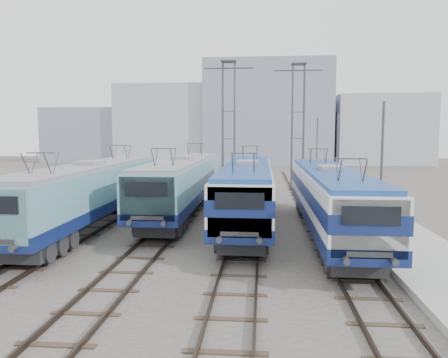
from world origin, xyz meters
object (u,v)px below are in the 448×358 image
Objects in this scene: catenary_tower_east at (298,121)px; mast_front at (381,178)px; mast_mid at (337,161)px; locomotive_center_left at (182,181)px; locomotive_center_right at (247,187)px; catenary_tower_west at (229,121)px; locomotive_far_left at (89,190)px; locomotive_far_right at (330,195)px; mast_rear at (317,153)px.

catenary_tower_east is 22.32m from mast_front.
mast_mid is at bearing 90.00° from mast_front.
locomotive_center_left is 5.36m from locomotive_center_right.
catenary_tower_west is 12.16m from mast_mid.
locomotive_center_left is (4.50, 4.88, 0.01)m from locomotive_far_left.
locomotive_far_left is 2.63× the size of mast_front.
locomotive_center_right is (9.00, 1.97, 0.02)m from locomotive_far_left.
mast_mid is (8.60, -8.00, -3.14)m from catenary_tower_west.
locomotive_center_right is at bearing -32.90° from locomotive_center_left.
locomotive_far_left is 1.53× the size of catenary_tower_east.
locomotive_far_right is at bearing -31.64° from locomotive_center_left.
locomotive_center_right is 17.62m from catenary_tower_east.
locomotive_far_left is 1.53× the size of catenary_tower_west.
locomotive_far_right is at bearing -94.99° from mast_rear.
locomotive_center_right is at bearing -104.41° from catenary_tower_east.
catenary_tower_west is (2.25, 11.63, 4.34)m from locomotive_center_left.
locomotive_far_right is at bearing -101.40° from mast_mid.
mast_rear is at bearing 90.00° from mast_front.
mast_mid and mast_rear have the same top height.
catenary_tower_east is at bearing 101.86° from mast_mid.
mast_mid reaches higher than locomotive_center_right.
mast_rear is (2.10, 2.00, -3.14)m from catenary_tower_east.
locomotive_center_left is 10.57m from locomotive_far_right.
locomotive_far_right is 3.59m from mast_front.
locomotive_center_right is at bearing -108.91° from mast_rear.
locomotive_center_right is 5.21m from locomotive_far_right.
locomotive_far_left is 13.52m from locomotive_far_right.
mast_mid is at bearing 78.60° from locomotive_far_right.
locomotive_far_right is 18.96m from catenary_tower_west.
mast_front is 1.00× the size of mast_mid.
mast_rear reaches higher than locomotive_far_right.
mast_front is (1.85, -2.83, 1.23)m from locomotive_far_right.
catenary_tower_west is 6.80m from catenary_tower_east.
mast_mid is at bearing 29.01° from locomotive_far_left.
catenary_tower_west is (-6.75, 17.17, 4.37)m from locomotive_far_right.
locomotive_far_right is 9.44m from mast_mid.
mast_rear is at bearing 71.09° from locomotive_center_right.
catenary_tower_west reaches higher than mast_front.
catenary_tower_west reaches higher than locomotive_far_right.
catenary_tower_east reaches higher than mast_mid.
mast_front reaches higher than locomotive_far_left.
mast_front is at bearing -66.73° from catenary_tower_west.
mast_rear is at bearing 85.01° from locomotive_far_right.
locomotive_far_left is 23.18m from catenary_tower_east.
mast_mid reaches higher than locomotive_far_left.
mast_front is (8.60, -20.00, -3.14)m from catenary_tower_west.
locomotive_far_left is 2.63× the size of mast_mid.
mast_front and mast_rear have the same top height.
catenary_tower_west is 1.71× the size of mast_rear.
catenary_tower_west is (6.75, 16.51, 4.35)m from locomotive_far_left.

